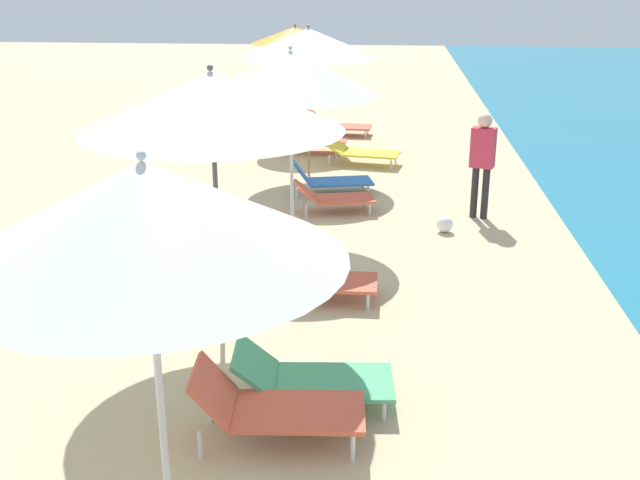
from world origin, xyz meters
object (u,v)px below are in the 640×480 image
Objects in this scene: lounger_second_shoreside at (273,406)px; cooler_box at (101,263)px; umbrella_second at (146,213)px; umbrella_farthest at (295,35)px; lounger_fourth_shoreside at (333,197)px; person_walking_near at (483,155)px; lounger_third_inland at (310,378)px; lounger_fifth_inland at (328,179)px; lounger_third_shoreside at (322,278)px; umbrella_third at (212,102)px; lounger_fifth_shoreside at (360,151)px; beach_ball at (445,224)px; lounger_farthest_inland at (313,141)px; umbrella_fifth at (308,43)px; umbrella_fourth at (291,73)px; lounger_farthest_shoreside at (338,125)px.

lounger_second_shoreside is 2.31× the size of cooler_box.
umbrella_farthest is (-0.66, 12.83, -0.02)m from umbrella_second.
person_walking_near reaches higher than lounger_fourth_shoreside.
lounger_third_inland is 0.99× the size of lounger_fifth_inland.
lounger_fifth_inland is (-0.28, 4.54, 0.01)m from lounger_third_shoreside.
lounger_third_inland is at bearing -47.78° from umbrella_third.
umbrella_second is 1.71× the size of lounger_fifth_shoreside.
beach_ball is (1.90, -1.92, -0.15)m from lounger_fifth_inland.
lounger_fourth_shoreside is 0.91× the size of lounger_fifth_inland.
umbrella_second is 3.10m from umbrella_third.
lounger_third_inland is 11.21m from umbrella_farthest.
lounger_fifth_inland is 3.20m from lounger_farthest_inland.
umbrella_fifth is 2.56m from lounger_fifth_inland.
lounger_third_inland is (0.10, -2.31, -0.02)m from lounger_third_shoreside.
lounger_third_inland is at bearing -80.94° from umbrella_fourth.
umbrella_fifth reaches higher than umbrella_second.
lounger_third_shoreside is 0.83× the size of lounger_farthest_shoreside.
lounger_third_inland is 0.92× the size of lounger_fifth_shoreside.
umbrella_third reaches higher than lounger_third_shoreside.
lounger_third_inland is at bearing -84.02° from lounger_farthest_inland.
umbrella_fifth is at bearing -109.44° from person_walking_near.
lounger_second_shoreside is at bearing -92.75° from lounger_third_shoreside.
beach_ball is at bearing -61.31° from lounger_fifth_shoreside.
lounger_second_shoreside is 6.41m from lounger_fourth_shoreside.
umbrella_third reaches higher than lounger_fourth_shoreside.
umbrella_third is 1.03× the size of umbrella_fifth.
beach_ball is at bearing -17.43° from person_walking_near.
umbrella_fourth is 4.38× the size of cooler_box.
lounger_third_shoreside is at bearing -82.16° from lounger_fifth_shoreside.
lounger_third_shoreside is (0.67, 4.22, -2.12)m from umbrella_second.
lounger_third_shoreside is at bearing -99.49° from lounger_fifth_inland.
umbrella_second reaches higher than lounger_fifth_inland.
lounger_third_shoreside is at bearing 83.48° from lounger_second_shoreside.
umbrella_fifth is 2.92m from lounger_farthest_inland.
lounger_farthest_shoreside is (0.89, 0.97, -2.12)m from umbrella_farthest.
lounger_fifth_shoreside is at bearing 72.64° from lounger_fourth_shoreside.
umbrella_fifth is 1.68× the size of person_walking_near.
beach_ball is (2.58, 3.76, -2.41)m from umbrella_third.
lounger_fourth_shoreside is 0.52× the size of umbrella_farthest.
lounger_third_shoreside is at bearing 88.12° from lounger_third_inland.
umbrella_fourth is at bearing -83.72° from umbrella_farthest.
person_walking_near reaches higher than lounger_farthest_shoreside.
umbrella_second is 7.56m from beach_ball.
umbrella_third reaches higher than umbrella_fifth.
umbrella_third is 3.48m from cooler_box.
lounger_farthest_shoreside is (-0.54, 11.89, 0.00)m from lounger_third_inland.
cooler_box is (-1.93, 1.66, -2.37)m from umbrella_third.
lounger_fifth_inland is (0.39, 8.75, -2.11)m from umbrella_second.
umbrella_fifth is (-0.60, 8.72, 2.13)m from lounger_second_shoreside.
lounger_third_shoreside is 3.09m from beach_ball.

